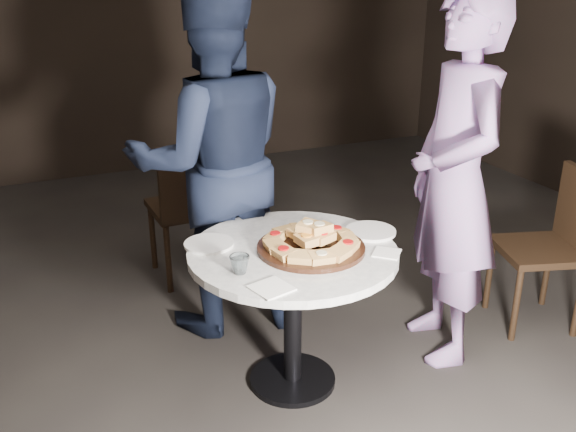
{
  "coord_description": "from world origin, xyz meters",
  "views": [
    {
      "loc": [
        -1.05,
        -2.15,
        1.76
      ],
      "look_at": [
        -0.05,
        0.09,
        0.79
      ],
      "focal_mm": 40.0,
      "sensor_mm": 36.0,
      "label": 1
    }
  ],
  "objects_px": {
    "focaccia_pile": "(312,238)",
    "serving_board": "(311,248)",
    "chair_far": "(190,201)",
    "diner_teal": "(455,181)",
    "chair_right": "(556,238)",
    "table": "(293,276)",
    "water_glass": "(240,264)",
    "diner_navy": "(213,162)"
  },
  "relations": [
    {
      "from": "focaccia_pile",
      "to": "serving_board",
      "type": "bearing_deg",
      "value": -147.88
    },
    {
      "from": "focaccia_pile",
      "to": "chair_far",
      "type": "bearing_deg",
      "value": 99.11
    },
    {
      "from": "diner_teal",
      "to": "serving_board",
      "type": "bearing_deg",
      "value": -74.67
    },
    {
      "from": "chair_right",
      "to": "diner_teal",
      "type": "xyz_separation_m",
      "value": [
        -0.65,
        0.03,
        0.38
      ]
    },
    {
      "from": "table",
      "to": "diner_teal",
      "type": "bearing_deg",
      "value": -1.58
    },
    {
      "from": "chair_far",
      "to": "chair_right",
      "type": "distance_m",
      "value": 1.96
    },
    {
      "from": "serving_board",
      "to": "table",
      "type": "bearing_deg",
      "value": 150.3
    },
    {
      "from": "table",
      "to": "water_glass",
      "type": "distance_m",
      "value": 0.34
    },
    {
      "from": "table",
      "to": "diner_teal",
      "type": "relative_size",
      "value": 0.64
    },
    {
      "from": "water_glass",
      "to": "chair_right",
      "type": "distance_m",
      "value": 1.72
    },
    {
      "from": "water_glass",
      "to": "chair_far",
      "type": "xyz_separation_m",
      "value": [
        0.15,
        1.26,
        -0.19
      ]
    },
    {
      "from": "chair_far",
      "to": "diner_navy",
      "type": "height_order",
      "value": "diner_navy"
    },
    {
      "from": "serving_board",
      "to": "chair_far",
      "type": "bearing_deg",
      "value": 98.94
    },
    {
      "from": "chair_right",
      "to": "table",
      "type": "bearing_deg",
      "value": -74.65
    },
    {
      "from": "water_glass",
      "to": "focaccia_pile",
      "type": "bearing_deg",
      "value": 13.11
    },
    {
      "from": "table",
      "to": "chair_right",
      "type": "height_order",
      "value": "chair_right"
    },
    {
      "from": "diner_teal",
      "to": "table",
      "type": "bearing_deg",
      "value": -77.49
    },
    {
      "from": "focaccia_pile",
      "to": "diner_navy",
      "type": "height_order",
      "value": "diner_navy"
    },
    {
      "from": "chair_right",
      "to": "water_glass",
      "type": "bearing_deg",
      "value": -70.49
    },
    {
      "from": "table",
      "to": "chair_right",
      "type": "xyz_separation_m",
      "value": [
        1.43,
        -0.05,
        -0.06
      ]
    },
    {
      "from": "chair_far",
      "to": "chair_right",
      "type": "relative_size",
      "value": 1.06
    },
    {
      "from": "table",
      "to": "focaccia_pile",
      "type": "height_order",
      "value": "focaccia_pile"
    },
    {
      "from": "diner_teal",
      "to": "diner_navy",
      "type": "bearing_deg",
      "value": -112.87
    },
    {
      "from": "focaccia_pile",
      "to": "chair_far",
      "type": "relative_size",
      "value": 0.46
    },
    {
      "from": "focaccia_pile",
      "to": "chair_far",
      "type": "xyz_separation_m",
      "value": [
        -0.19,
        1.18,
        -0.21
      ]
    },
    {
      "from": "water_glass",
      "to": "table",
      "type": "bearing_deg",
      "value": 22.69
    },
    {
      "from": "serving_board",
      "to": "water_glass",
      "type": "relative_size",
      "value": 5.74
    },
    {
      "from": "table",
      "to": "diner_navy",
      "type": "distance_m",
      "value": 0.75
    },
    {
      "from": "table",
      "to": "chair_right",
      "type": "distance_m",
      "value": 1.43
    },
    {
      "from": "serving_board",
      "to": "diner_teal",
      "type": "distance_m",
      "value": 0.74
    },
    {
      "from": "serving_board",
      "to": "chair_far",
      "type": "height_order",
      "value": "chair_far"
    },
    {
      "from": "diner_navy",
      "to": "table",
      "type": "bearing_deg",
      "value": 107.29
    },
    {
      "from": "serving_board",
      "to": "chair_right",
      "type": "relative_size",
      "value": 0.55
    },
    {
      "from": "table",
      "to": "chair_far",
      "type": "bearing_deg",
      "value": 96.04
    },
    {
      "from": "serving_board",
      "to": "chair_right",
      "type": "bearing_deg",
      "value": -0.41
    },
    {
      "from": "focaccia_pile",
      "to": "water_glass",
      "type": "distance_m",
      "value": 0.35
    },
    {
      "from": "table",
      "to": "chair_right",
      "type": "relative_size",
      "value": 1.34
    },
    {
      "from": "chair_right",
      "to": "serving_board",
      "type": "bearing_deg",
      "value": -73.18
    },
    {
      "from": "focaccia_pile",
      "to": "chair_right",
      "type": "xyz_separation_m",
      "value": [
        1.36,
        -0.01,
        -0.24
      ]
    },
    {
      "from": "focaccia_pile",
      "to": "chair_right",
      "type": "bearing_deg",
      "value": -0.49
    },
    {
      "from": "chair_far",
      "to": "diner_navy",
      "type": "bearing_deg",
      "value": 88.15
    },
    {
      "from": "chair_far",
      "to": "diner_navy",
      "type": "xyz_separation_m",
      "value": [
        -0.0,
        -0.49,
        0.37
      ]
    }
  ]
}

